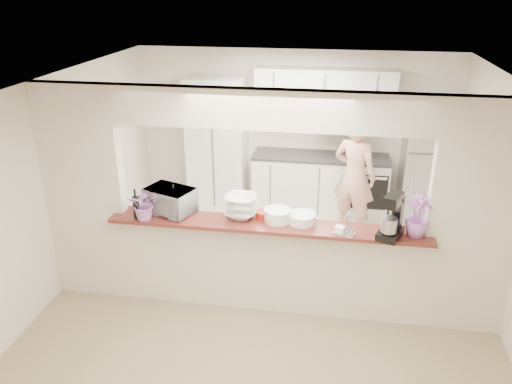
% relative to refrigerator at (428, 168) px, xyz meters
% --- Properties ---
extents(floor, '(6.00, 6.00, 0.00)m').
position_rel_refrigerator_xyz_m(floor, '(-2.05, -2.65, -0.85)').
color(floor, tan).
rests_on(floor, ground).
extents(tile_overlay, '(5.00, 2.90, 0.01)m').
position_rel_refrigerator_xyz_m(tile_overlay, '(-2.05, -1.10, -0.84)').
color(tile_overlay, beige).
rests_on(tile_overlay, floor).
extents(partition, '(5.00, 0.15, 2.50)m').
position_rel_refrigerator_xyz_m(partition, '(-2.05, -2.65, 0.63)').
color(partition, beige).
rests_on(partition, floor).
extents(bar_counter, '(3.40, 0.38, 1.09)m').
position_rel_refrigerator_xyz_m(bar_counter, '(-2.05, -2.65, -0.27)').
color(bar_counter, beige).
rests_on(bar_counter, floor).
extents(kitchen_cabinets, '(3.15, 0.62, 2.25)m').
position_rel_refrigerator_xyz_m(kitchen_cabinets, '(-2.24, 0.07, 0.12)').
color(kitchen_cabinets, silver).
rests_on(kitchen_cabinets, floor).
extents(refrigerator, '(0.75, 0.70, 1.70)m').
position_rel_refrigerator_xyz_m(refrigerator, '(0.00, 0.00, 0.00)').
color(refrigerator, '#9D9DA1').
rests_on(refrigerator, floor).
extents(flower_left, '(0.37, 0.34, 0.34)m').
position_rel_refrigerator_xyz_m(flower_left, '(-3.35, -2.80, 0.41)').
color(flower_left, '#CD6CBA').
rests_on(flower_left, bar_counter).
extents(wine_bottle_a, '(0.07, 0.07, 0.33)m').
position_rel_refrigerator_xyz_m(wine_bottle_a, '(-3.10, -2.58, 0.37)').
color(wine_bottle_a, black).
rests_on(wine_bottle_a, bar_counter).
extents(wine_bottle_b, '(0.07, 0.07, 0.34)m').
position_rel_refrigerator_xyz_m(wine_bottle_b, '(-3.45, -2.80, 0.37)').
color(wine_bottle_b, black).
rests_on(wine_bottle_b, bar_counter).
extents(toaster_oven, '(0.60, 0.50, 0.28)m').
position_rel_refrigerator_xyz_m(toaster_oven, '(-3.14, -2.60, 0.38)').
color(toaster_oven, '#A4A4A9').
rests_on(toaster_oven, bar_counter).
extents(serving_bowls, '(0.38, 0.38, 0.25)m').
position_rel_refrigerator_xyz_m(serving_bowls, '(-2.35, -2.60, 0.36)').
color(serving_bowls, white).
rests_on(serving_bowls, bar_counter).
extents(plate_stack_a, '(0.29, 0.29, 0.13)m').
position_rel_refrigerator_xyz_m(plate_stack_a, '(-1.95, -2.62, 0.31)').
color(plate_stack_a, white).
rests_on(plate_stack_a, bar_counter).
extents(plate_stack_b, '(0.30, 0.30, 0.10)m').
position_rel_refrigerator_xyz_m(plate_stack_b, '(-1.69, -2.62, 0.29)').
color(plate_stack_b, white).
rests_on(plate_stack_b, bar_counter).
extents(red_bowl, '(0.16, 0.16, 0.08)m').
position_rel_refrigerator_xyz_m(red_bowl, '(-2.12, -2.57, 0.28)').
color(red_bowl, maroon).
rests_on(red_bowl, bar_counter).
extents(tan_bowl, '(0.14, 0.14, 0.07)m').
position_rel_refrigerator_xyz_m(tan_bowl, '(-2.00, -2.68, 0.27)').
color(tan_bowl, '#C7B28C').
rests_on(tan_bowl, bar_counter).
extents(utensil_caddy, '(0.25, 0.20, 0.21)m').
position_rel_refrigerator_xyz_m(utensil_caddy, '(-1.25, -2.80, 0.33)').
color(utensil_caddy, silver).
rests_on(utensil_caddy, bar_counter).
extents(stand_mixer, '(0.31, 0.36, 0.47)m').
position_rel_refrigerator_xyz_m(stand_mixer, '(-0.79, -2.79, 0.45)').
color(stand_mixer, black).
rests_on(stand_mixer, bar_counter).
extents(flower_right, '(0.28, 0.28, 0.43)m').
position_rel_refrigerator_xyz_m(flower_right, '(-0.54, -2.72, 0.46)').
color(flower_right, '#BB64B6').
rests_on(flower_right, bar_counter).
extents(person, '(0.75, 0.64, 1.73)m').
position_rel_refrigerator_xyz_m(person, '(-1.09, -0.59, 0.02)').
color(person, tan).
rests_on(person, floor).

